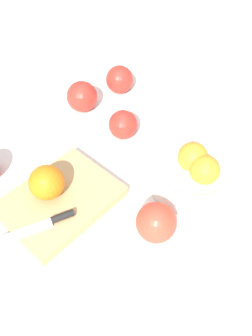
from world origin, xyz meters
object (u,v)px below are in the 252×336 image
(apple_front_left_2, at_px, (82,97))
(apple_front_left_3, at_px, (120,79))
(apple_back_right, at_px, (156,222))
(apple_front_left, at_px, (123,125))
(knife, at_px, (46,223))
(orange_on_board, at_px, (47,182))
(cutting_board, at_px, (60,200))
(bowl, at_px, (193,170))

(apple_front_left_2, distance_m, apple_front_left_3, 0.12)
(apple_back_right, xyz_separation_m, apple_front_left_2, (-0.13, -0.40, 0.00))
(apple_front_left, relative_size, apple_back_right, 0.90)
(knife, bearing_deg, orange_on_board, -128.40)
(apple_front_left, bearing_deg, apple_back_right, 60.84)
(apple_front_left, height_order, apple_front_left_3, apple_front_left_3)
(cutting_board, xyz_separation_m, apple_front_left, (-0.23, -0.07, 0.02))
(bowl, bearing_deg, orange_on_board, -32.74)
(bowl, distance_m, knife, 0.32)
(apple_front_left_3, bearing_deg, knife, 31.51)
(knife, bearing_deg, apple_front_left_2, -137.87)
(orange_on_board, height_order, knife, orange_on_board)
(bowl, xyz_separation_m, cutting_board, (0.24, -0.14, -0.03))
(apple_front_left, bearing_deg, apple_front_left_2, -86.13)
(cutting_board, height_order, apple_front_left, apple_front_left)
(apple_back_right, height_order, apple_front_left_3, apple_back_right)
(apple_front_left_3, bearing_deg, orange_on_board, 27.88)
(bowl, relative_size, apple_back_right, 2.46)
(orange_on_board, xyz_separation_m, apple_back_right, (-0.11, 0.20, -0.02))
(apple_back_right, bearing_deg, cutting_board, -62.24)
(cutting_board, bearing_deg, apple_back_right, 117.76)
(apple_front_left, bearing_deg, bowl, 92.58)
(knife, xyz_separation_m, apple_front_left_3, (-0.40, -0.25, 0.01))
(apple_front_left_2, bearing_deg, orange_on_board, 39.82)
(cutting_board, height_order, apple_front_left_3, apple_front_left_3)
(apple_front_left_2, bearing_deg, bowl, 93.12)
(knife, relative_size, apple_front_left, 2.18)
(apple_front_left_3, bearing_deg, cutting_board, 31.18)
(cutting_board, relative_size, apple_front_left, 3.24)
(bowl, relative_size, apple_front_left_3, 2.56)
(apple_front_left, bearing_deg, apple_front_left_3, -128.67)
(bowl, xyz_separation_m, apple_front_left, (0.01, -0.21, -0.00))
(bowl, distance_m, apple_front_left_3, 0.37)
(cutting_board, relative_size, orange_on_board, 3.18)
(bowl, bearing_deg, apple_front_left, -87.42)
(apple_front_left, relative_size, apple_front_left_2, 0.88)
(bowl, height_order, apple_front_left_2, bowl)
(cutting_board, xyz_separation_m, apple_back_right, (-0.10, 0.18, 0.03))
(orange_on_board, bearing_deg, apple_front_left_3, -152.12)
(orange_on_board, relative_size, apple_back_right, 0.91)
(orange_on_board, xyz_separation_m, apple_front_left_3, (-0.36, -0.19, -0.02))
(apple_front_left_3, bearing_deg, apple_front_left, 51.33)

